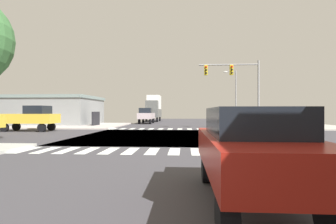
# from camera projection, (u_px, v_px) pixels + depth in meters

# --- Properties ---
(ground) EXTENTS (90.00, 90.00, 0.05)m
(ground) POSITION_uv_depth(u_px,v_px,m) (175.00, 136.00, 18.56)
(ground) COLOR #3E3C41
(sidewalk_corner_ne) EXTENTS (12.00, 12.00, 0.14)m
(sidewalk_corner_ne) POSITION_uv_depth(u_px,v_px,m) (287.00, 126.00, 29.70)
(sidewalk_corner_ne) COLOR #B2ADA3
(sidewalk_corner_ne) RESTS_ON ground
(sidewalk_corner_nw) EXTENTS (12.00, 12.00, 0.14)m
(sidewalk_corner_nw) POSITION_uv_depth(u_px,v_px,m) (75.00, 125.00, 31.37)
(sidewalk_corner_nw) COLOR #B9AEAA
(sidewalk_corner_nw) RESTS_ON ground
(crosswalk_near) EXTENTS (13.50, 2.00, 0.01)m
(crosswalk_near) POSITION_uv_depth(u_px,v_px,m) (163.00, 151.00, 11.29)
(crosswalk_near) COLOR white
(crosswalk_near) RESTS_ON ground
(crosswalk_far) EXTENTS (13.50, 2.00, 0.01)m
(crosswalk_far) POSITION_uv_depth(u_px,v_px,m) (175.00, 129.00, 25.86)
(crosswalk_far) COLOR white
(crosswalk_far) RESTS_ON ground
(traffic_signal_mast) EXTENTS (6.16, 0.55, 7.03)m
(traffic_signal_mast) POSITION_uv_depth(u_px,v_px,m) (236.00, 79.00, 25.51)
(traffic_signal_mast) COLOR gray
(traffic_signal_mast) RESTS_ON ground
(street_lamp) EXTENTS (1.78, 0.32, 7.28)m
(street_lamp) POSITION_uv_depth(u_px,v_px,m) (234.00, 92.00, 33.30)
(street_lamp) COLOR gray
(street_lamp) RESTS_ON ground
(bank_building) EXTENTS (15.01, 9.00, 3.91)m
(bank_building) POSITION_uv_depth(u_px,v_px,m) (47.00, 111.00, 34.46)
(bank_building) COLOR gray
(bank_building) RESTS_ON ground
(sedan_farside_1) EXTENTS (1.80, 4.30, 1.88)m
(sedan_farside_1) POSITION_uv_depth(u_px,v_px,m) (251.00, 147.00, 4.87)
(sedan_farside_1) COLOR black
(sedan_farside_1) RESTS_ON ground
(box_truck_crossing_1) EXTENTS (2.40, 7.20, 4.85)m
(box_truck_crossing_1) POSITION_uv_depth(u_px,v_px,m) (154.00, 108.00, 46.51)
(box_truck_crossing_1) COLOR black
(box_truck_crossing_1) RESTS_ON ground
(pickup_leading_2) EXTENTS (2.00, 5.10, 2.35)m
(pickup_leading_2) POSITION_uv_depth(u_px,v_px,m) (146.00, 115.00, 37.61)
(pickup_leading_2) COLOR black
(pickup_leading_2) RESTS_ON ground
(pickup_inner_4) EXTENTS (5.10, 2.00, 2.35)m
(pickup_inner_4) POSITION_uv_depth(u_px,v_px,m) (30.00, 117.00, 22.92)
(pickup_inner_4) COLOR black
(pickup_inner_4) RESTS_ON ground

